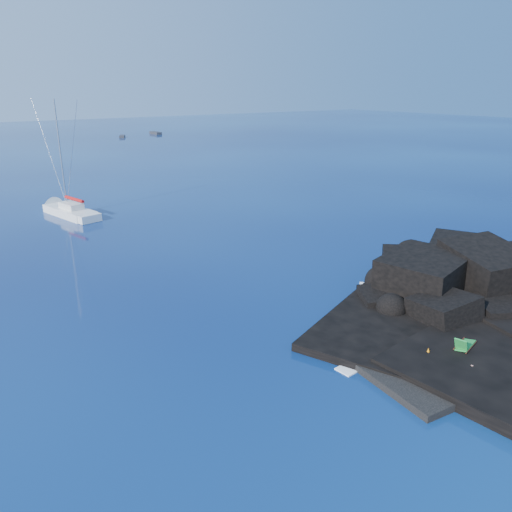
{
  "coord_description": "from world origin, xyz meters",
  "views": [
    {
      "loc": [
        -15.43,
        -11.9,
        13.0
      ],
      "look_at": [
        2.97,
        14.39,
        2.0
      ],
      "focal_mm": 35.0,
      "sensor_mm": 36.0,
      "label": 1
    }
  ],
  "objects_px": {
    "sailboat": "(70,216)",
    "distant_boat_a": "(122,137)",
    "distant_boat_b": "(156,134)",
    "sunbather": "(465,371)",
    "deck_chair": "(466,341)",
    "marker_cone": "(428,352)"
  },
  "relations": [
    {
      "from": "deck_chair",
      "to": "distant_boat_b",
      "type": "relative_size",
      "value": 0.33
    },
    {
      "from": "sailboat",
      "to": "sunbather",
      "type": "height_order",
      "value": "sailboat"
    },
    {
      "from": "sunbather",
      "to": "deck_chair",
      "type": "bearing_deg",
      "value": 35.75
    },
    {
      "from": "deck_chair",
      "to": "marker_cone",
      "type": "xyz_separation_m",
      "value": [
        -1.95,
        0.73,
        -0.33
      ]
    },
    {
      "from": "sailboat",
      "to": "distant_boat_b",
      "type": "distance_m",
      "value": 93.48
    },
    {
      "from": "sailboat",
      "to": "distant_boat_b",
      "type": "bearing_deg",
      "value": 47.99
    },
    {
      "from": "marker_cone",
      "to": "distant_boat_b",
      "type": "xyz_separation_m",
      "value": [
        40.12,
        121.49,
        -0.59
      ]
    },
    {
      "from": "sailboat",
      "to": "deck_chair",
      "type": "bearing_deg",
      "value": -91.31
    },
    {
      "from": "sailboat",
      "to": "distant_boat_a",
      "type": "distance_m",
      "value": 85.11
    },
    {
      "from": "deck_chair",
      "to": "distant_boat_b",
      "type": "bearing_deg",
      "value": 57.73
    },
    {
      "from": "distant_boat_a",
      "to": "distant_boat_b",
      "type": "xyz_separation_m",
      "value": [
        11.15,
        3.72,
        0.0
      ]
    },
    {
      "from": "sailboat",
      "to": "sunbather",
      "type": "distance_m",
      "value": 42.64
    },
    {
      "from": "sunbather",
      "to": "marker_cone",
      "type": "relative_size",
      "value": 3.51
    },
    {
      "from": "distant_boat_a",
      "to": "sunbather",
      "type": "bearing_deg",
      "value": -79.01
    },
    {
      "from": "sailboat",
      "to": "marker_cone",
      "type": "height_order",
      "value": "sailboat"
    },
    {
      "from": "distant_boat_b",
      "to": "distant_boat_a",
      "type": "bearing_deg",
      "value": -162.54
    },
    {
      "from": "marker_cone",
      "to": "distant_boat_a",
      "type": "distance_m",
      "value": 121.29
    },
    {
      "from": "sailboat",
      "to": "deck_chair",
      "type": "height_order",
      "value": "sailboat"
    },
    {
      "from": "marker_cone",
      "to": "distant_boat_b",
      "type": "height_order",
      "value": "marker_cone"
    },
    {
      "from": "deck_chair",
      "to": "sunbather",
      "type": "height_order",
      "value": "deck_chair"
    },
    {
      "from": "marker_cone",
      "to": "distant_boat_b",
      "type": "bearing_deg",
      "value": 71.73
    },
    {
      "from": "marker_cone",
      "to": "sailboat",
      "type": "bearing_deg",
      "value": 98.59
    }
  ]
}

